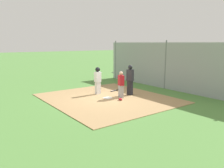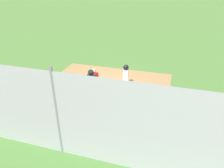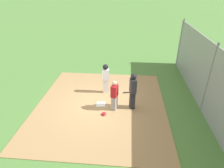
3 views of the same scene
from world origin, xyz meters
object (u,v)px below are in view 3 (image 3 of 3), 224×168
at_px(runner, 106,77).
at_px(home_plate, 101,104).
at_px(catcher_mask, 104,114).
at_px(catcher, 114,95).
at_px(baseball_bat, 130,92).
at_px(umpire, 133,90).

bearing_deg(runner, home_plate, -11.83).
bearing_deg(runner, catcher_mask, -2.32).
xyz_separation_m(catcher, baseball_bat, (1.62, -0.74, -0.76)).
height_order(catcher, catcher_mask, catcher).
bearing_deg(umpire, home_plate, -18.98).
bearing_deg(catcher, catcher_mask, 65.13).
bearing_deg(runner, umpire, 40.09).
distance_m(home_plate, catcher_mask, 0.88).
distance_m(home_plate, umpire, 1.84).
bearing_deg(catcher, home_plate, -8.52).
bearing_deg(catcher_mask, catcher, -41.19).
height_order(catcher, umpire, umpire).
relative_size(runner, catcher_mask, 7.00).
bearing_deg(catcher, baseball_bat, -98.32).
xyz_separation_m(home_plate, umpire, (-0.15, -1.56, 0.97)).
bearing_deg(runner, baseball_bat, 86.30).
distance_m(catcher, umpire, 0.89).
bearing_deg(catcher_mask, home_plate, 17.58).
bearing_deg(home_plate, runner, -5.30).
distance_m(home_plate, catcher, 1.10).
distance_m(catcher, baseball_bat, 1.93).
height_order(umpire, baseball_bat, umpire).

